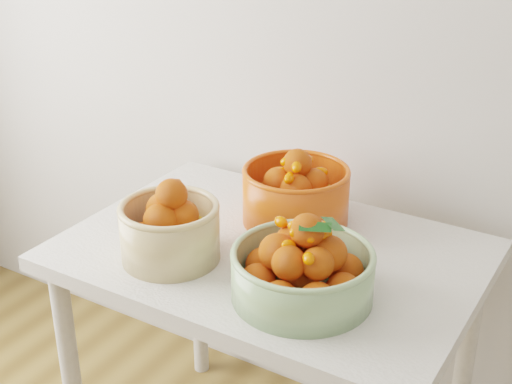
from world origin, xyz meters
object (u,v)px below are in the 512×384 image
bowl_orange (296,194)px  bowl_cream (170,229)px  table (271,282)px  bowl_green (303,270)px

bowl_orange → bowl_cream: bearing=-116.7°
bowl_cream → bowl_orange: size_ratio=0.84×
bowl_cream → table: bearing=41.8°
table → bowl_green: size_ratio=2.70×
bowl_cream → bowl_green: 0.35m
bowl_cream → bowl_orange: bearing=63.3°
table → bowl_orange: bearing=96.8°
table → bowl_green: bowl_green is taller
table → bowl_green: 0.28m
table → bowl_green: bearing=-42.3°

